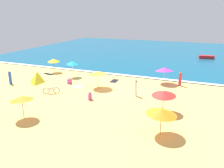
{
  "coord_description": "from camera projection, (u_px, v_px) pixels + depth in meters",
  "views": [
    {
      "loc": [
        10.53,
        -23.19,
        8.54
      ],
      "look_at": [
        1.18,
        -0.4,
        0.8
      ],
      "focal_mm": 36.21,
      "sensor_mm": 36.0,
      "label": 1
    }
  ],
  "objects": [
    {
      "name": "ground_plane",
      "position": [
        104.0,
        88.0,
        26.85
      ],
      "size": [
        60.0,
        60.0,
        0.0
      ],
      "primitive_type": "plane",
      "color": "#EDBC60"
    },
    {
      "name": "ocean_water",
      "position": [
        154.0,
        52.0,
        51.55
      ],
      "size": [
        60.0,
        44.0,
        0.1
      ],
      "primitive_type": "cube",
      "color": "#0F567A",
      "rests_on": "ground_plane"
    },
    {
      "name": "wave_breaker_foam",
      "position": [
        122.0,
        75.0,
        32.38
      ],
      "size": [
        57.0,
        0.7,
        0.01
      ],
      "primitive_type": "cube",
      "color": "white",
      "rests_on": "ocean_water"
    },
    {
      "name": "beach_umbrella_0",
      "position": [
        164.0,
        93.0,
        19.92
      ],
      "size": [
        2.43,
        2.45,
        2.07
      ],
      "color": "#4C3823",
      "rests_on": "ground_plane"
    },
    {
      "name": "beach_umbrella_1",
      "position": [
        53.0,
        60.0,
        33.66
      ],
      "size": [
        2.2,
        2.22,
        2.11
      ],
      "color": "#4C3823",
      "rests_on": "ground_plane"
    },
    {
      "name": "beach_umbrella_2",
      "position": [
        72.0,
        63.0,
        31.15
      ],
      "size": [
        1.74,
        1.72,
        2.29
      ],
      "color": "silver",
      "rests_on": "ground_plane"
    },
    {
      "name": "beach_umbrella_3",
      "position": [
        22.0,
        98.0,
        18.69
      ],
      "size": [
        2.49,
        2.48,
        2.1
      ],
      "color": "#4C3823",
      "rests_on": "ground_plane"
    },
    {
      "name": "beach_umbrella_4",
      "position": [
        162.0,
        112.0,
        16.16
      ],
      "size": [
        2.44,
        2.42,
        2.07
      ],
      "color": "#4C3823",
      "rests_on": "ground_plane"
    },
    {
      "name": "beach_umbrella_5",
      "position": [
        98.0,
        73.0,
        26.58
      ],
      "size": [
        3.2,
        3.19,
        2.14
      ],
      "color": "#4C3823",
      "rests_on": "ground_plane"
    },
    {
      "name": "beach_umbrella_6",
      "position": [
        164.0,
        69.0,
        28.28
      ],
      "size": [
        3.05,
        3.06,
        2.18
      ],
      "color": "silver",
      "rests_on": "ground_plane"
    },
    {
      "name": "beach_tent",
      "position": [
        37.0,
        77.0,
        28.96
      ],
      "size": [
        2.23,
        2.64,
        1.46
      ],
      "color": "yellow",
      "rests_on": "ground_plane"
    },
    {
      "name": "parked_bicycle",
      "position": [
        51.0,
        90.0,
        25.02
      ],
      "size": [
        1.57,
        1.02,
        0.76
      ],
      "color": "black",
      "rests_on": "ground_plane"
    },
    {
      "name": "beachgoer_0",
      "position": [
        180.0,
        79.0,
        27.61
      ],
      "size": [
        0.5,
        0.5,
        1.75
      ],
      "color": "red",
      "rests_on": "ground_plane"
    },
    {
      "name": "beachgoer_1",
      "position": [
        90.0,
        96.0,
        23.21
      ],
      "size": [
        0.5,
        0.5,
        0.91
      ],
      "color": "#D84CA5",
      "rests_on": "ground_plane"
    },
    {
      "name": "beachgoer_2",
      "position": [
        10.0,
        78.0,
        28.35
      ],
      "size": [
        0.42,
        0.42,
        1.74
      ],
      "color": "blue",
      "rests_on": "ground_plane"
    },
    {
      "name": "beachgoer_4",
      "position": [
        70.0,
        81.0,
        28.57
      ],
      "size": [
        0.53,
        0.53,
        0.82
      ],
      "color": "#D84CA5",
      "rests_on": "ground_plane"
    },
    {
      "name": "beachgoer_5",
      "position": [
        136.0,
        88.0,
        24.14
      ],
      "size": [
        0.3,
        0.3,
        1.79
      ],
      "color": "white",
      "rests_on": "ground_plane"
    },
    {
      "name": "beach_towel_0",
      "position": [
        77.0,
        86.0,
        27.51
      ],
      "size": [
        1.28,
        0.81,
        0.01
      ],
      "color": "white",
      "rests_on": "ground_plane"
    },
    {
      "name": "beach_towel_1",
      "position": [
        114.0,
        81.0,
        29.76
      ],
      "size": [
        0.93,
        1.72,
        0.01
      ],
      "color": "black",
      "rests_on": "ground_plane"
    },
    {
      "name": "beach_towel_3",
      "position": [
        48.0,
        74.0,
        33.14
      ],
      "size": [
        1.89,
        1.12,
        0.01
      ],
      "color": "black",
      "rests_on": "ground_plane"
    },
    {
      "name": "small_boat_0",
      "position": [
        206.0,
        57.0,
        43.89
      ],
      "size": [
        2.92,
        1.54,
        0.59
      ],
      "color": "red",
      "rests_on": "ocean_water"
    }
  ]
}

